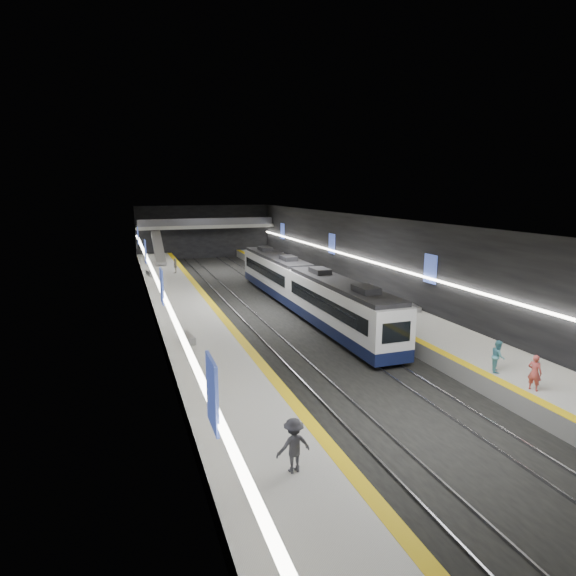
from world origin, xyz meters
name	(u,v)px	position (x,y,z in m)	size (l,w,h in m)	color
ground	(274,312)	(0.00, 0.00, 0.00)	(70.00, 70.00, 0.00)	black
ceiling	(274,219)	(0.00, 0.00, 8.00)	(20.00, 70.00, 0.04)	beige
wall_left	(152,273)	(-10.00, 0.00, 4.00)	(0.04, 70.00, 8.00)	black
wall_right	(378,261)	(10.00, 0.00, 4.00)	(0.04, 70.00, 8.00)	black
wall_back	(204,232)	(0.00, 35.00, 4.00)	(20.00, 0.04, 8.00)	black
platform_left	(186,314)	(-7.50, 0.00, 0.50)	(5.00, 70.00, 1.00)	slate
tile_surface_left	(186,308)	(-7.50, 0.00, 1.01)	(5.00, 70.00, 0.02)	#AAA9A5
tactile_strip_left	(213,306)	(-5.30, 0.00, 1.02)	(0.60, 70.00, 0.02)	yellow
platform_right	(352,300)	(7.50, 0.00, 0.50)	(5.00, 70.00, 1.00)	slate
tile_surface_right	(352,295)	(7.50, 0.00, 1.01)	(5.00, 70.00, 0.02)	#AAA9A5
tactile_strip_right	(330,296)	(5.30, 0.00, 1.02)	(0.60, 70.00, 0.02)	yellow
rails	(274,311)	(0.00, 0.00, 0.06)	(6.52, 70.00, 0.12)	gray
train	(303,286)	(2.50, -0.34, 2.20)	(2.69, 30.05, 3.60)	#10173B
ad_posters	(270,259)	(0.00, 1.00, 4.50)	(19.94, 53.50, 2.20)	#384DAA
cove_light_left	(155,276)	(-9.80, 0.00, 3.80)	(0.25, 68.60, 0.12)	white
cove_light_right	(376,263)	(9.80, 0.00, 3.80)	(0.25, 68.60, 0.12)	white
mezzanine_bridge	(206,226)	(0.00, 32.93, 5.04)	(20.00, 3.00, 1.50)	gray
escalator	(158,248)	(-7.50, 26.00, 2.90)	(1.20, 8.00, 0.60)	#99999E
bench_left_near	(188,338)	(-8.57, -8.87, 1.23)	(0.52, 1.86, 0.45)	#99999E
bench_left_far	(150,273)	(-9.23, 16.30, 1.25)	(0.57, 2.05, 0.50)	#99999E
bench_right_near	(414,308)	(9.50, -6.80, 1.20)	(0.46, 1.66, 0.41)	#99999E
bench_right_far	(282,255)	(9.50, 25.93, 1.23)	(0.53, 1.89, 0.46)	#99999E
passenger_right_a	(535,373)	(6.01, -21.95, 1.88)	(0.64, 0.42, 1.77)	#BC4846
passenger_right_b	(498,356)	(6.10, -19.46, 1.85)	(0.83, 0.65, 1.71)	#5099AE
passenger_left_a	(175,266)	(-6.42, 16.84, 1.86)	(1.01, 0.42, 1.72)	#BAB4AA
passenger_left_b	(294,446)	(-7.14, -24.47, 1.96)	(1.24, 0.71, 1.92)	#3F3F47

